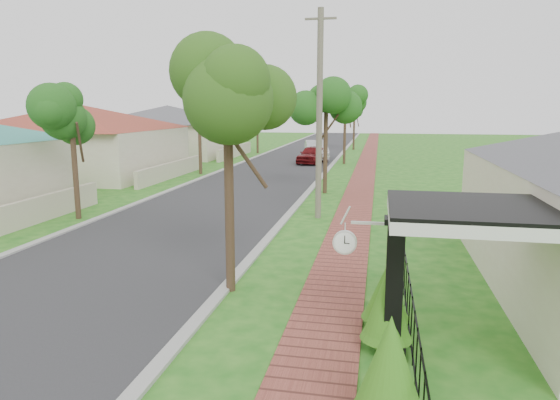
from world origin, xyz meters
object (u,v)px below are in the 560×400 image
Objects in this scene: near_tree at (227,107)px; utility_pole at (319,115)px; porch_post at (394,295)px; parked_car_white at (316,151)px; station_clock at (347,241)px; parked_car_red at (312,155)px.

utility_pole is (1.08, 8.50, -0.30)m from near_tree.
porch_post is 0.50× the size of parked_car_white.
station_clock is (2.88, -2.10, -2.43)m from near_tree.
utility_pole is at bearing -94.56° from parked_car_white.
parked_car_red is at bearing 98.31° from utility_pole.
porch_post is 0.31× the size of utility_pole.
station_clock reaches higher than parked_car_red.
porch_post is at bearing -92.46° from parked_car_white.
parked_car_white is 4.67× the size of station_clock.
utility_pole is at bearing 99.67° from station_clock.
porch_post is 1.26m from station_clock.
station_clock is at bearing -71.42° from parked_car_red.
utility_pole is at bearing -71.89° from parked_car_red.
utility_pole is 10.96m from station_clock.
parked_car_red is at bearing 100.25° from porch_post.
porch_post reaches higher than parked_car_white.
parked_car_red is 20.19m from utility_pole.
parked_car_white is at bearing 98.12° from station_clock.
parked_car_white is at bearing 99.47° from porch_post.
station_clock is (4.69, -32.86, 1.13)m from parked_car_white.
near_tree is 4.32m from station_clock.
porch_post reaches higher than station_clock.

